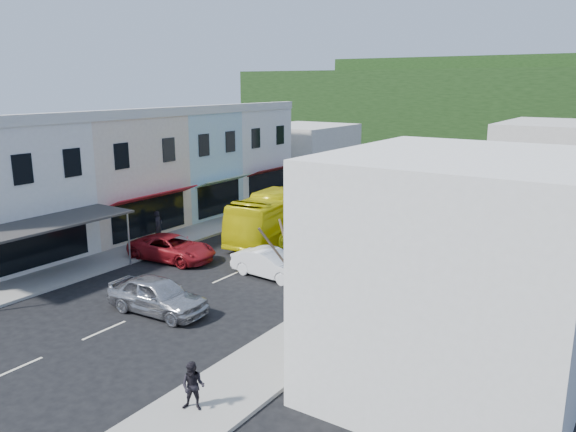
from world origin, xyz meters
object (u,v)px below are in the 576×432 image
object	(u,v)px
pedestrian_left	(158,227)
traffic_signal	(492,169)
bus	(287,213)
street_tree	(295,277)
car_white	(271,264)
car_silver	(158,298)
pedestrian_right	(193,385)
car_red	(172,249)
direction_sign	(330,263)

from	to	relation	value
pedestrian_left	traffic_signal	bearing A→B (deg)	-37.60
pedestrian_left	bus	bearing A→B (deg)	-57.18
street_tree	bus	bearing A→B (deg)	124.85
car_white	street_tree	xyz separation A→B (m)	(5.88, -6.68, 2.45)
car_silver	traffic_signal	bearing A→B (deg)	-11.89
bus	car_white	size ratio (longest dim) A/B	2.64
pedestrian_left	street_tree	bearing A→B (deg)	-128.76
traffic_signal	pedestrian_left	bearing A→B (deg)	55.59
pedestrian_right	car_white	bearing A→B (deg)	90.48
car_white	bus	bearing A→B (deg)	32.09
car_silver	street_tree	distance (m)	7.76
car_silver	car_red	distance (m)	7.81
car_white	street_tree	bearing A→B (deg)	-134.66
car_red	pedestrian_right	xyz separation A→B (m)	(11.94, -11.00, 0.30)
car_red	direction_sign	world-z (taller)	direction_sign
bus	car_red	bearing A→B (deg)	-112.34
car_silver	pedestrian_right	bearing A→B (deg)	-129.90
traffic_signal	bus	bearing A→B (deg)	62.48
bus	car_silver	xyz separation A→B (m)	(2.58, -14.36, -0.85)
pedestrian_right	direction_sign	distance (m)	10.50
car_silver	pedestrian_left	size ratio (longest dim) A/B	2.59
car_red	pedestrian_left	xyz separation A→B (m)	(-3.67, 2.42, 0.30)
bus	street_tree	world-z (taller)	street_tree
direction_sign	traffic_signal	size ratio (longest dim) A/B	0.80
bus	traffic_signal	world-z (taller)	traffic_signal
street_tree	traffic_signal	bearing A→B (deg)	93.19
car_red	traffic_signal	distance (m)	32.71
bus	pedestrian_right	distance (m)	21.60
pedestrian_right	car_red	bearing A→B (deg)	113.19
car_silver	traffic_signal	world-z (taller)	traffic_signal
bus	traffic_signal	bearing A→B (deg)	64.76
car_silver	car_white	size ratio (longest dim) A/B	1.00
car_white	street_tree	distance (m)	9.23
car_red	pedestrian_left	size ratio (longest dim) A/B	2.71
street_tree	pedestrian_right	bearing A→B (deg)	-95.25
pedestrian_right	car_silver	bearing A→B (deg)	119.65
direction_sign	street_tree	bearing A→B (deg)	-55.10
car_red	traffic_signal	world-z (taller)	traffic_signal
pedestrian_left	pedestrian_right	distance (m)	20.59
pedestrian_right	traffic_signal	xyz separation A→B (m)	(-1.58, 41.98, 1.45)
car_red	street_tree	bearing A→B (deg)	-121.58
car_red	car_white	bearing A→B (deg)	-89.22
pedestrian_left	car_silver	bearing A→B (deg)	-145.33
car_silver	bus	bearing A→B (deg)	6.48
direction_sign	traffic_signal	distance (m)	31.58
pedestrian_left	traffic_signal	distance (m)	31.85
pedestrian_left	direction_sign	size ratio (longest dim) A/B	0.43
pedestrian_right	direction_sign	bearing A→B (deg)	71.23
car_silver	direction_sign	distance (m)	8.08
car_white	direction_sign	bearing A→B (deg)	-103.50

